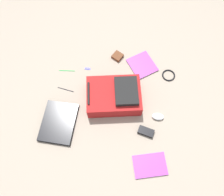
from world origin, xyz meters
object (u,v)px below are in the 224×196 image
pen_blue (66,89)px  earbud_pouch (117,56)px  laptop (59,122)px  pen_black (67,71)px  usb_stick (88,69)px  cable_coil (169,75)px  book_blue (150,165)px  backpack (115,96)px  power_brick (146,132)px  computer_mouse (158,117)px  book_manual (142,65)px

pen_blue → earbud_pouch: earbud_pouch is taller
laptop → pen_black: 0.48m
earbud_pouch → usb_stick: earbud_pouch is taller
cable_coil → usb_stick: size_ratio=2.36×
book_blue → usb_stick: size_ratio=5.92×
laptop → cable_coil: 1.02m
backpack → cable_coil: backpack is taller
power_brick → computer_mouse: bearing=-28.4°
book_blue → power_brick: (0.25, 0.07, 0.01)m
backpack → usb_stick: size_ratio=10.21×
power_brick → usb_stick: size_ratio=2.55×
book_manual → pen_black: book_manual is taller
book_blue → cable_coil: size_ratio=2.51×
pen_black → pen_blue: 0.19m
cable_coil → pen_black: (-0.13, 0.89, -0.00)m
laptop → pen_black: size_ratio=2.56×
backpack → pen_black: size_ratio=3.58×
computer_mouse → cable_coil: size_ratio=0.84×
computer_mouse → power_brick: bearing=148.2°
book_blue → backpack: bearing=37.5°
laptop → pen_blue: laptop is taller
laptop → computer_mouse: (0.21, -0.77, 0.00)m
laptop → usb_stick: bearing=-11.0°
pen_black → pen_blue: same height
power_brick → book_blue: bearing=-164.8°
backpack → earbud_pouch: (0.41, 0.06, -0.06)m
laptop → book_manual: bearing=-40.7°
cable_coil → pen_blue: 0.91m
cable_coil → pen_blue: bearing=110.3°
pen_black → earbud_pouch: earbud_pouch is taller
backpack → computer_mouse: bearing=-102.9°
pen_blue → cable_coil: bearing=-69.7°
laptop → book_blue: (-0.18, -0.76, -0.01)m
book_manual → pen_blue: 0.71m
usb_stick → book_blue: bearing=-137.3°
backpack → pen_blue: 0.44m
laptop → book_blue: size_ratio=1.24×
backpack → pen_black: bearing=68.6°
laptop → pen_blue: (0.30, 0.03, -0.01)m
power_brick → pen_blue: size_ratio=0.86×
cable_coil → earbud_pouch: 0.49m
book_manual → computer_mouse: 0.50m
backpack → usb_stick: backpack is taller
pen_blue → pen_black: bearing=12.1°
laptop → power_brick: same height
book_blue → cable_coil: bearing=-4.0°
backpack → book_manual: bearing=-25.2°
backpack → power_brick: 0.38m
computer_mouse → usb_stick: size_ratio=1.99×
computer_mouse → cable_coil: 0.41m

